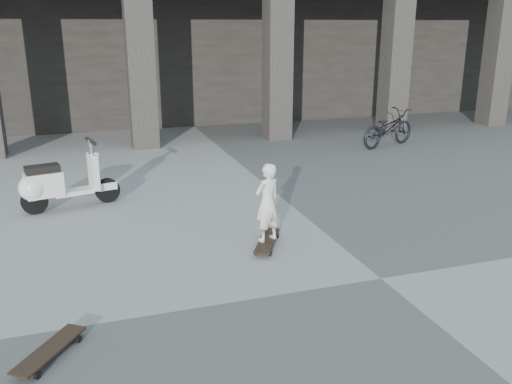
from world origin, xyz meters
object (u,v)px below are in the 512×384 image
object	(u,v)px
longboard	(267,241)
child	(267,203)
scooter	(53,184)
bicycle	(388,128)
skateboard_spare	(50,350)

from	to	relation	value
longboard	child	world-z (taller)	child
longboard	scooter	size ratio (longest dim) A/B	0.57
child	scooter	bearing A→B (deg)	-63.56
child	bicycle	xyz separation A→B (m)	(5.10, 5.22, -0.18)
longboard	bicycle	distance (m)	7.31
skateboard_spare	child	distance (m)	3.43
skateboard_spare	bicycle	bearing A→B (deg)	-12.22
longboard	scooter	bearing A→B (deg)	77.18
longboard	child	distance (m)	0.57
skateboard_spare	scooter	distance (m)	4.46
longboard	scooter	xyz separation A→B (m)	(-2.86, 2.56, 0.38)
scooter	bicycle	distance (m)	8.39
scooter	skateboard_spare	bearing A→B (deg)	-102.09
scooter	longboard	bearing A→B (deg)	-54.53
longboard	bicycle	size ratio (longest dim) A/B	0.52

